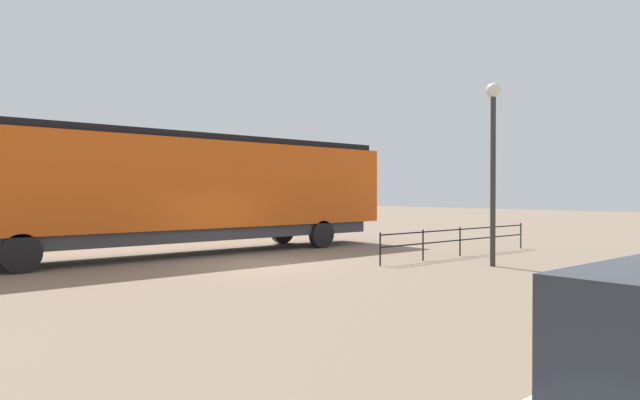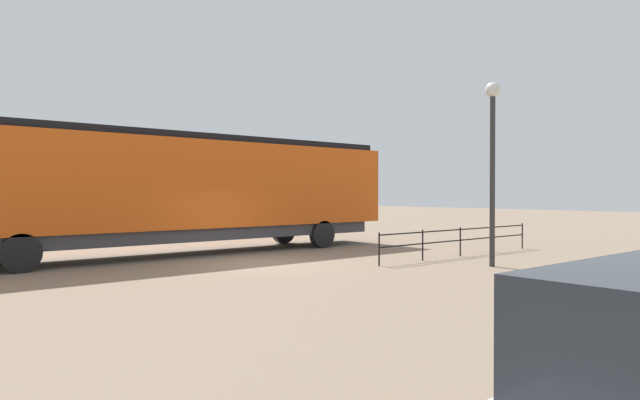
# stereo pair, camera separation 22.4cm
# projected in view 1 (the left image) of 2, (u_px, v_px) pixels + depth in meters

# --- Properties ---
(ground_plane) EXTENTS (120.00, 120.00, 0.00)m
(ground_plane) POSITION_uv_depth(u_px,v_px,m) (260.00, 264.00, 17.43)
(ground_plane) COLOR #84705B
(locomotive) EXTENTS (2.94, 17.15, 4.29)m
(locomotive) POSITION_uv_depth(u_px,v_px,m) (194.00, 188.00, 20.25)
(locomotive) COLOR #D15114
(locomotive) RESTS_ON ground_plane
(lamp_post) EXTENTS (0.45, 0.45, 5.55)m
(lamp_post) POSITION_uv_depth(u_px,v_px,m) (493.00, 144.00, 16.82)
(lamp_post) COLOR #2D2D2D
(lamp_post) RESTS_ON ground_plane
(platform_fence) EXTENTS (0.05, 8.23, 1.02)m
(platform_fence) POSITION_uv_depth(u_px,v_px,m) (460.00, 237.00, 19.62)
(platform_fence) COLOR black
(platform_fence) RESTS_ON ground_plane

